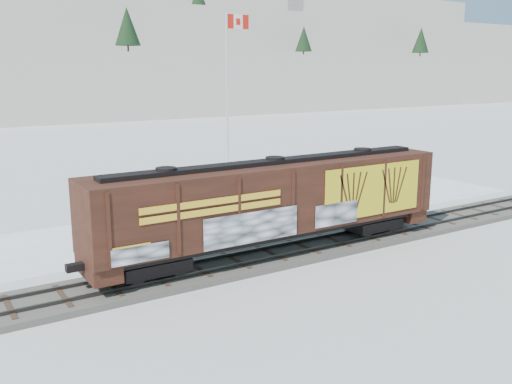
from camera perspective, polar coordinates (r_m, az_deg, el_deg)
ground at (r=30.47m, az=7.82°, el=-5.33°), size 500.00×500.00×0.00m
rail_track at (r=30.43m, az=7.83°, el=-5.06°), size 50.00×3.40×0.43m
parking_strip at (r=36.28m, az=0.18°, el=-2.32°), size 40.00×8.00×0.03m
hopper_railcar at (r=27.45m, az=1.89°, el=-0.81°), size 18.57×3.06×4.50m
flagpole at (r=42.10m, az=-2.74°, el=6.54°), size 2.30×0.90×13.11m
car_silver at (r=33.33m, az=-3.71°, el=-2.34°), size 4.62×3.09×1.46m
car_white at (r=33.60m, az=-4.04°, el=-2.01°), size 5.47×3.79×1.71m
car_dark at (r=42.45m, az=12.13°, el=0.65°), size 5.81×3.75×1.57m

